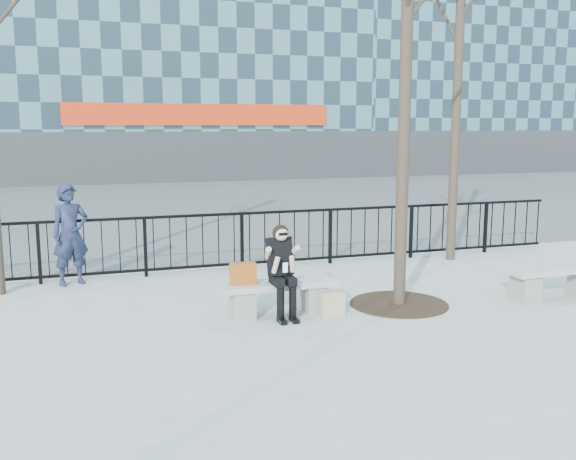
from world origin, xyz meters
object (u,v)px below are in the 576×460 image
object	(u,v)px
bench_second	(556,278)
seated_woman	(282,272)
bench_main	(279,294)
standing_man	(70,235)

from	to	relation	value
bench_second	seated_woman	size ratio (longest dim) A/B	1.27
bench_main	seated_woman	size ratio (longest dim) A/B	1.23
seated_woman	standing_man	distance (m)	4.13
bench_main	bench_second	xyz separation A→B (m)	(4.48, -0.49, 0.01)
standing_man	bench_second	bearing A→B (deg)	-44.88
seated_woman	standing_man	world-z (taller)	standing_man
standing_man	bench_main	bearing A→B (deg)	-65.08
seated_woman	standing_man	size ratio (longest dim) A/B	0.77
bench_main	seated_woman	xyz separation A→B (m)	(0.00, -0.16, 0.37)
bench_second	seated_woman	distance (m)	4.50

